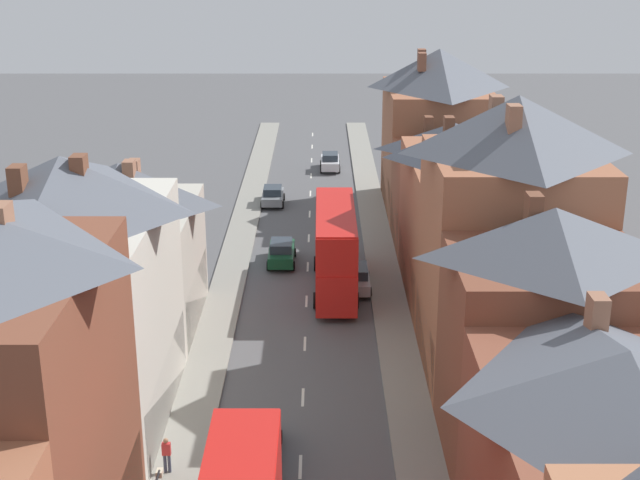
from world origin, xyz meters
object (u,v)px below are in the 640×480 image
Objects in this scene: double_decker_bus_lead at (339,248)px; car_near_silver at (359,277)px; car_parked_left_a at (261,444)px; car_near_blue at (285,252)px; car_mid_black at (276,195)px; car_parked_right_a at (334,161)px; pedestrian_mid_right at (170,453)px.

car_near_silver is at bearing 6.27° from double_decker_bus_lead.
car_parked_left_a reaches higher than car_near_silver.
car_parked_left_a is (0.00, -24.21, 0.00)m from car_near_blue.
car_mid_black is (-6.20, 18.59, -0.02)m from car_near_silver.
double_decker_bus_lead is at bearing -52.54° from car_near_blue.
double_decker_bus_lead is at bearing 79.58° from car_parked_left_a.
car_parked_right_a is 2.52× the size of pedestrian_mid_right.
car_near_blue reaches higher than car_mid_black.
car_parked_left_a is at bearing -100.42° from double_decker_bus_lead.
pedestrian_mid_right is (-7.35, -50.77, 0.19)m from car_parked_right_a.
car_mid_black is at bearing 95.29° from car_near_blue.
car_near_blue is 24.21m from car_parked_left_a.
car_near_blue is 6.68m from car_near_silver.
pedestrian_mid_right reaches higher than car_mid_black.
car_parked_left_a is at bearing -103.99° from car_near_silver.
pedestrian_mid_right is (-8.65, -20.67, 0.23)m from car_near_silver.
car_near_silver is 2.81× the size of pedestrian_mid_right.
car_near_silver is (4.90, -4.54, -0.03)m from car_near_blue.
double_decker_bus_lead is at bearing -173.73° from car_near_silver.
car_mid_black is (-1.30, 38.25, -0.05)m from car_parked_left_a.
car_near_blue reaches higher than car_near_silver.
car_near_silver is 1.02× the size of car_parked_left_a.
double_decker_bus_lead is 2.43× the size of car_parked_left_a.
pedestrian_mid_right is at bearing -93.57° from car_mid_black.
double_decker_bus_lead reaches higher than car_parked_right_a.
pedestrian_mid_right reaches higher than car_parked_right_a.
car_mid_black is at bearing 104.63° from double_decker_bus_lead.
car_near_blue is 2.60× the size of pedestrian_mid_right.
car_mid_black is at bearing 86.43° from pedestrian_mid_right.
car_parked_right_a is at bearing 85.86° from car_parked_left_a.
car_near_silver is 20.27m from car_parked_left_a.
car_near_blue is 1.03× the size of car_parked_right_a.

